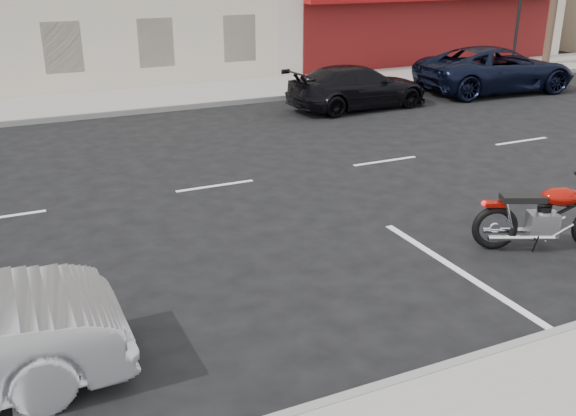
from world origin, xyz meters
The scene contains 7 objects.
ground centered at (0.00, 0.00, 0.00)m, with size 120.00×120.00×0.00m, color black.
sidewalk_far centered at (-5.00, 8.70, 0.07)m, with size 80.00×3.40×0.15m, color gray.
curb_far centered at (-5.00, 7.00, 0.08)m, with size 80.00×0.12×0.16m, color gray.
traffic_light centered at (13.50, 8.33, 2.56)m, with size 0.26×0.30×3.80m.
fire_hydrant centered at (12.00, 8.50, 0.53)m, with size 0.20×0.20×0.72m.
suv_far centered at (9.77, 5.27, 0.76)m, with size 2.51×5.44×1.51m, color black.
car_far centered at (4.23, 5.00, 0.64)m, with size 1.80×4.42×1.28m, color black.
Camera 1 is at (-5.76, -11.55, 4.23)m, focal length 40.00 mm.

